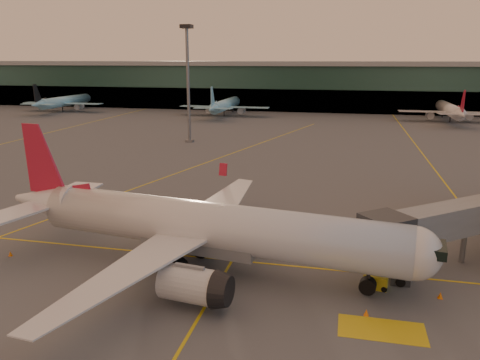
# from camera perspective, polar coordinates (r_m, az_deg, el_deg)

# --- Properties ---
(ground) EXTENTS (600.00, 600.00, 0.00)m
(ground) POSITION_cam_1_polar(r_m,az_deg,el_deg) (41.81, -9.45, -11.76)
(ground) COLOR #4C4F54
(ground) RESTS_ON ground
(taxi_markings) EXTENTS (100.12, 173.00, 0.01)m
(taxi_markings) POSITION_cam_1_polar(r_m,az_deg,el_deg) (84.08, -2.70, 1.89)
(taxi_markings) COLOR gold
(taxi_markings) RESTS_ON ground
(terminal) EXTENTS (400.00, 20.00, 17.60)m
(terminal) POSITION_cam_1_polar(r_m,az_deg,el_deg) (177.20, 8.22, 11.27)
(terminal) COLOR #19382D
(terminal) RESTS_ON ground
(mast_west_near) EXTENTS (2.40, 2.40, 25.60)m
(mast_west_near) POSITION_cam_1_polar(r_m,az_deg,el_deg) (106.43, -6.37, 12.55)
(mast_west_near) COLOR slate
(mast_west_near) RESTS_ON ground
(distant_aircraft_row) EXTENTS (350.00, 34.00, 13.00)m
(distant_aircraft_row) POSITION_cam_1_polar(r_m,az_deg,el_deg) (153.68, 11.39, 7.38)
(distant_aircraft_row) COLOR #8BCEE9
(distant_aircraft_row) RESTS_ON ground
(main_airplane) EXTENTS (40.78, 36.90, 12.32)m
(main_airplane) POSITION_cam_1_polar(r_m,az_deg,el_deg) (41.64, -4.96, -5.73)
(main_airplane) COLOR silver
(main_airplane) RESTS_ON ground
(jet_bridge) EXTENTS (20.19, 17.31, 6.03)m
(jet_bridge) POSITION_cam_1_polar(r_m,az_deg,el_deg) (48.57, 26.93, -4.08)
(jet_bridge) COLOR slate
(jet_bridge) RESTS_ON ground
(catering_truck) EXTENTS (5.74, 3.10, 4.26)m
(catering_truck) POSITION_cam_1_polar(r_m,az_deg,el_deg) (47.93, -7.00, -5.03)
(catering_truck) COLOR #A33917
(catering_truck) RESTS_ON ground
(gpu_cart) EXTENTS (2.13, 1.50, 1.14)m
(gpu_cart) POSITION_cam_1_polar(r_m,az_deg,el_deg) (41.08, 16.20, -11.80)
(gpu_cart) COLOR gold
(gpu_cart) RESTS_ON ground
(cone_nose) EXTENTS (0.42, 0.42, 0.54)m
(cone_nose) POSITION_cam_1_polar(r_m,az_deg,el_deg) (41.25, 23.23, -12.79)
(cone_nose) COLOR orange
(cone_nose) RESTS_ON ground
(cone_tail) EXTENTS (0.38, 0.38, 0.48)m
(cone_tail) POSITION_cam_1_polar(r_m,az_deg,el_deg) (50.60, -26.20, -8.06)
(cone_tail) COLOR orange
(cone_tail) RESTS_ON ground
(cone_wing_left) EXTENTS (0.50, 0.50, 0.64)m
(cone_wing_left) POSITION_cam_1_polar(r_m,az_deg,el_deg) (59.05, -1.45, -3.29)
(cone_wing_left) COLOR orange
(cone_wing_left) RESTS_ON ground
(cone_fwd) EXTENTS (0.40, 0.40, 0.51)m
(cone_fwd) POSITION_cam_1_polar(r_m,az_deg,el_deg) (37.04, 15.15, -15.33)
(cone_fwd) COLOR orange
(cone_fwd) RESTS_ON ground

